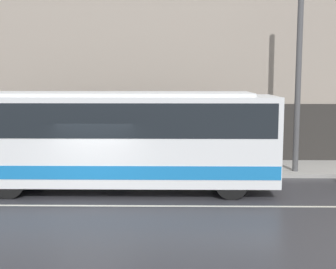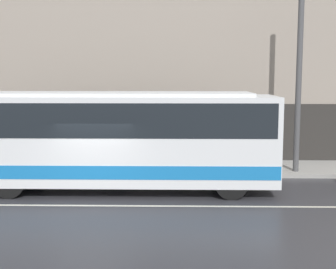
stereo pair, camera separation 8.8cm
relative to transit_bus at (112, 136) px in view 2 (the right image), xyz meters
The scene contains 7 objects.
ground_plane 2.80m from the transit_bus, 101.41° to the right, with size 60.00×60.00×0.00m, color #333338.
sidewalk 4.09m from the transit_bus, 96.29° to the left, with size 60.00×3.16×0.15m.
building_facade 6.30m from the transit_bus, 94.26° to the left, with size 60.00×0.35×10.92m.
lane_stripe 2.79m from the transit_bus, 101.41° to the right, with size 54.00×0.14×0.01m.
transit_bus is the anchor object (origin of this frame).
utility_pole_near 7.88m from the transit_bus, 21.02° to the left, with size 0.23×0.23×7.57m.
pedestrian_waiting 4.38m from the transit_bus, 92.46° to the left, with size 0.36×0.36×1.76m.
Camera 2 is at (2.69, -14.11, 4.07)m, focal length 50.00 mm.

